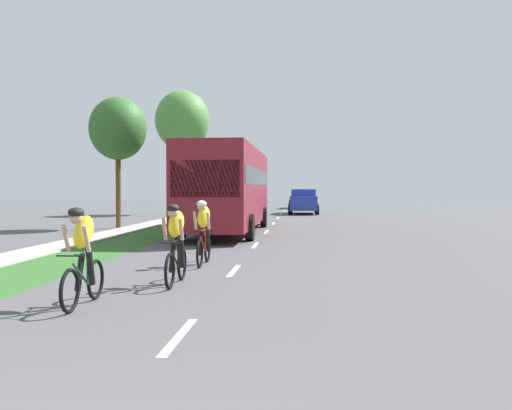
# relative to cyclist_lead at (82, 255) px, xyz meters

# --- Properties ---
(ground_plane) EXTENTS (120.00, 120.00, 0.00)m
(ground_plane) POSITION_rel_cyclist_lead_xyz_m (1.92, 13.98, -0.81)
(ground_plane) COLOR #4C4C4F
(grass_verge) EXTENTS (2.06, 70.00, 0.01)m
(grass_verge) POSITION_rel_cyclist_lead_xyz_m (-2.60, 13.98, -0.81)
(grass_verge) COLOR #2D6026
(grass_verge) RESTS_ON ground_plane
(sidewalk_concrete) EXTENTS (1.31, 70.00, 0.10)m
(sidewalk_concrete) POSITION_rel_cyclist_lead_xyz_m (-4.29, 13.98, -0.81)
(sidewalk_concrete) COLOR #B2ADA3
(sidewalk_concrete) RESTS_ON ground_plane
(lane_markings_center) EXTENTS (0.12, 52.20, 0.01)m
(lane_markings_center) POSITION_rel_cyclist_lead_xyz_m (1.92, 17.98, -0.81)
(lane_markings_center) COLOR white
(lane_markings_center) RESTS_ON ground_plane
(cyclist_lead) EXTENTS (0.42, 1.72, 1.58)m
(cyclist_lead) POSITION_rel_cyclist_lead_xyz_m (0.00, 0.00, 0.00)
(cyclist_lead) COLOR black
(cyclist_lead) RESTS_ON ground_plane
(cyclist_trailing) EXTENTS (0.42, 1.72, 1.58)m
(cyclist_trailing) POSITION_rel_cyclist_lead_xyz_m (1.02, 2.06, 0.00)
(cyclist_trailing) COLOR black
(cyclist_trailing) RESTS_ON ground_plane
(cyclist_distant) EXTENTS (0.42, 1.72, 1.58)m
(cyclist_distant) POSITION_rel_cyclist_lead_xyz_m (1.07, 4.82, 0.00)
(cyclist_distant) COLOR black
(cyclist_distant) RESTS_ON ground_plane
(bus_maroon) EXTENTS (2.78, 11.60, 3.48)m
(bus_maroon) POSITION_rel_cyclist_lead_xyz_m (0.35, 14.82, 1.17)
(bus_maroon) COLOR maroon
(bus_maroon) RESTS_ON ground_plane
(suv_blue) EXTENTS (2.15, 4.70, 1.79)m
(suv_blue) POSITION_rel_cyclist_lead_xyz_m (3.52, 31.95, 0.14)
(suv_blue) COLOR #23389E
(suv_blue) RESTS_ON ground_plane
(pickup_white) EXTENTS (2.22, 5.10, 1.64)m
(pickup_white) POSITION_rel_cyclist_lead_xyz_m (3.31, 42.84, 0.02)
(pickup_white) COLOR silver
(pickup_white) RESTS_ON ground_plane
(street_tree_near) EXTENTS (2.62, 2.62, 6.06)m
(street_tree_near) POSITION_rel_cyclist_lead_xyz_m (-5.03, 16.53, 3.78)
(street_tree_near) COLOR brown
(street_tree_near) RESTS_ON ground_plane
(street_tree_far) EXTENTS (3.88, 3.88, 8.85)m
(street_tree_far) POSITION_rel_cyclist_lead_xyz_m (-5.16, 30.83, 5.89)
(street_tree_far) COLOR brown
(street_tree_far) RESTS_ON ground_plane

